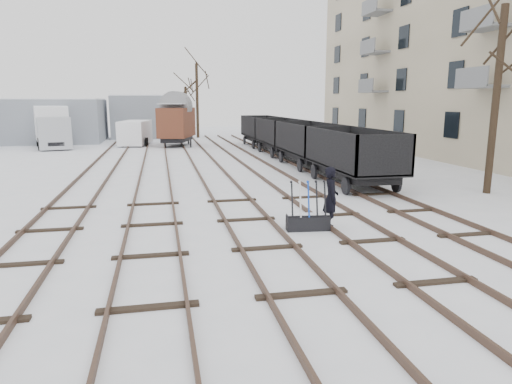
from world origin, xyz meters
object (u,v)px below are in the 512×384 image
(ground_frame, at_px, (308,221))
(panel_van, at_px, (135,132))
(worker, at_px, (331,198))
(lorry, at_px, (51,126))
(freight_wagon_a, at_px, (352,164))
(box_van_wagon, at_px, (177,121))

(ground_frame, xyz_separation_m, panel_van, (-6.38, 29.29, 0.83))
(ground_frame, xyz_separation_m, worker, (0.75, 0.10, 0.67))
(worker, distance_m, lorry, 31.99)
(worker, bearing_deg, ground_frame, 107.34)
(ground_frame, distance_m, freight_wagon_a, 8.12)
(ground_frame, xyz_separation_m, freight_wagon_a, (4.38, 6.80, 0.70))
(ground_frame, height_order, panel_van, panel_van)
(freight_wagon_a, height_order, lorry, lorry)
(freight_wagon_a, distance_m, box_van_wagon, 22.10)
(ground_frame, distance_m, box_van_wagon, 27.88)
(ground_frame, bearing_deg, box_van_wagon, 101.65)
(box_van_wagon, height_order, panel_van, box_van_wagon)
(panel_van, bearing_deg, worker, -66.41)
(ground_frame, height_order, lorry, lorry)
(freight_wagon_a, relative_size, box_van_wagon, 1.19)
(ground_frame, relative_size, box_van_wagon, 0.28)
(worker, height_order, lorry, lorry)
(worker, height_order, panel_van, panel_van)
(ground_frame, bearing_deg, lorry, 120.46)
(box_van_wagon, bearing_deg, lorry, -170.48)
(freight_wagon_a, xyz_separation_m, panel_van, (-10.77, 22.49, 0.14))
(worker, relative_size, box_van_wagon, 0.36)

